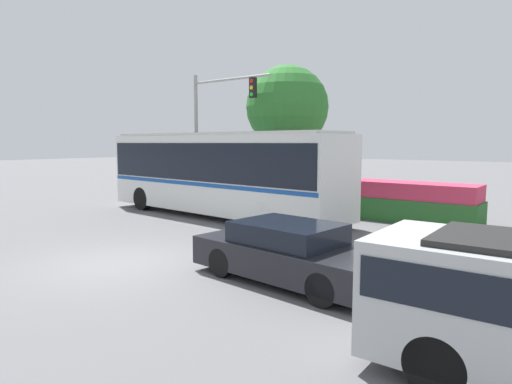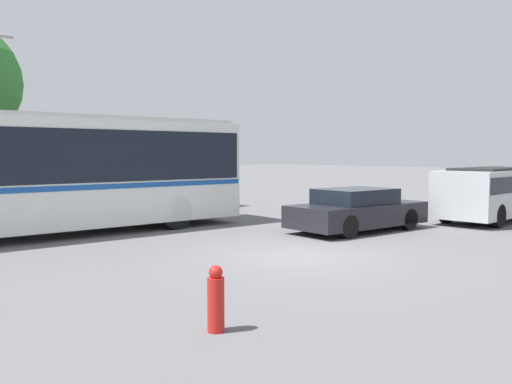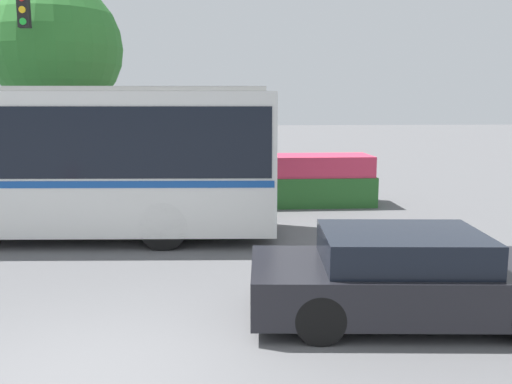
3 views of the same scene
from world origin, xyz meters
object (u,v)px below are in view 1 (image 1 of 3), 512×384
city_bus (220,169)px  street_tree_left (287,107)px  sedan_foreground (290,253)px  traffic_light_pole (213,118)px

city_bus → street_tree_left: bearing=-78.9°
city_bus → street_tree_left: (-0.81, 5.89, 2.82)m
sedan_foreground → city_bus: bearing=147.4°
traffic_light_pole → street_tree_left: bearing=46.5°
city_bus → street_tree_left: street_tree_left is taller
city_bus → traffic_light_pole: 5.16m
sedan_foreground → street_tree_left: 14.08m
city_bus → sedan_foreground: (6.84, -5.20, -1.28)m
street_tree_left → sedan_foreground: bearing=-55.4°
city_bus → sedan_foreground: size_ratio=2.51×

